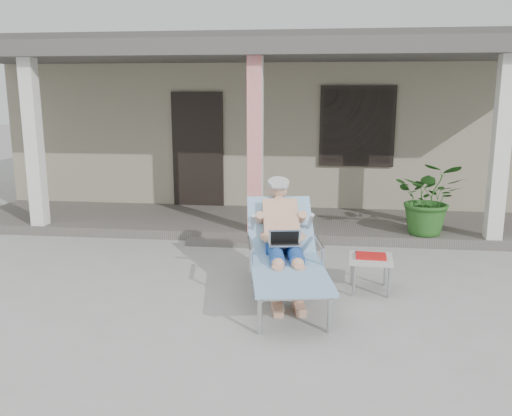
# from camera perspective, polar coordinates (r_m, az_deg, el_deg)

# --- Properties ---
(ground) EXTENTS (60.00, 60.00, 0.00)m
(ground) POSITION_cam_1_polar(r_m,az_deg,el_deg) (6.37, -2.48, -8.59)
(ground) COLOR #9E9E99
(ground) RESTS_ON ground
(house) EXTENTS (10.40, 5.40, 3.30)m
(house) POSITION_cam_1_polar(r_m,az_deg,el_deg) (12.42, 2.42, 9.43)
(house) COLOR gray
(house) RESTS_ON ground
(porch_deck) EXTENTS (10.00, 2.00, 0.15)m
(porch_deck) POSITION_cam_1_polar(r_m,az_deg,el_deg) (9.19, 0.57, -1.56)
(porch_deck) COLOR #605B56
(porch_deck) RESTS_ON ground
(porch_overhang) EXTENTS (10.00, 2.30, 2.85)m
(porch_overhang) POSITION_cam_1_polar(r_m,az_deg,el_deg) (8.89, 0.57, 15.60)
(porch_overhang) COLOR silver
(porch_overhang) RESTS_ON porch_deck
(porch_step) EXTENTS (2.00, 0.30, 0.07)m
(porch_step) POSITION_cam_1_polar(r_m,az_deg,el_deg) (8.09, -0.34, -3.74)
(porch_step) COLOR #605B56
(porch_step) RESTS_ON ground
(lounger) EXTENTS (1.10, 2.11, 1.33)m
(lounger) POSITION_cam_1_polar(r_m,az_deg,el_deg) (5.97, 3.01, -1.78)
(lounger) COLOR #B7B7BC
(lounger) RESTS_ON ground
(side_table) EXTENTS (0.51, 0.51, 0.44)m
(side_table) POSITION_cam_1_polar(r_m,az_deg,el_deg) (6.35, 11.98, -5.42)
(side_table) COLOR #B4B4AF
(side_table) RESTS_ON ground
(potted_palm) EXTENTS (1.15, 1.04, 1.10)m
(potted_palm) POSITION_cam_1_polar(r_m,az_deg,el_deg) (8.46, 17.82, 1.00)
(potted_palm) COLOR #26591E
(potted_palm) RESTS_ON porch_deck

